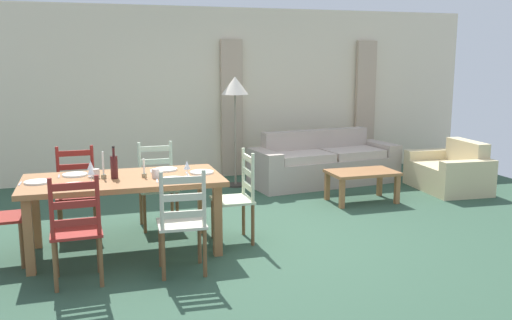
{
  "coord_description": "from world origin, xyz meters",
  "views": [
    {
      "loc": [
        -1.68,
        -5.51,
        1.88
      ],
      "look_at": [
        0.15,
        0.45,
        0.75
      ],
      "focal_mm": 38.79,
      "sensor_mm": 36.0,
      "label": 1
    }
  ],
  "objects_px": {
    "coffee_cup_primary": "(155,173)",
    "dining_table": "(123,186)",
    "dining_chair_near_left": "(76,230)",
    "wine_glass_far_left": "(91,166)",
    "wine_glass_near_right": "(187,166)",
    "coffee_table": "(362,176)",
    "dining_chair_far_right": "(157,185)",
    "dining_chair_head_east": "(237,197)",
    "wine_glass_near_left": "(91,171)",
    "wine_bottle": "(114,166)",
    "couch": "(323,164)",
    "dining_chair_far_left": "(77,192)",
    "standing_lamp": "(235,92)",
    "dining_chair_near_right": "(182,222)",
    "armchair_upholstered": "(452,173)",
    "coffee_cup_secondary": "(96,173)"
  },
  "relations": [
    {
      "from": "dining_chair_far_right",
      "to": "wine_glass_far_left",
      "type": "distance_m",
      "value": 1.03
    },
    {
      "from": "dining_chair_far_left",
      "to": "armchair_upholstered",
      "type": "relative_size",
      "value": 0.79
    },
    {
      "from": "dining_chair_near_right",
      "to": "wine_glass_near_right",
      "type": "xyz_separation_m",
      "value": [
        0.16,
        0.62,
        0.38
      ]
    },
    {
      "from": "coffee_cup_primary",
      "to": "dining_table",
      "type": "bearing_deg",
      "value": 162.08
    },
    {
      "from": "wine_glass_near_right",
      "to": "wine_glass_far_left",
      "type": "xyz_separation_m",
      "value": [
        -0.9,
        0.27,
        0.0
      ]
    },
    {
      "from": "dining_chair_far_right",
      "to": "wine_bottle",
      "type": "height_order",
      "value": "wine_bottle"
    },
    {
      "from": "dining_chair_near_left",
      "to": "dining_chair_head_east",
      "type": "distance_m",
      "value": 1.74
    },
    {
      "from": "dining_chair_far_right",
      "to": "dining_chair_head_east",
      "type": "xyz_separation_m",
      "value": [
        0.73,
        -0.79,
        0.0
      ]
    },
    {
      "from": "dining_chair_near_right",
      "to": "standing_lamp",
      "type": "distance_m",
      "value": 3.62
    },
    {
      "from": "dining_chair_head_east",
      "to": "wine_glass_near_right",
      "type": "height_order",
      "value": "dining_chair_head_east"
    },
    {
      "from": "dining_chair_head_east",
      "to": "wine_glass_near_left",
      "type": "xyz_separation_m",
      "value": [
        -1.44,
        -0.11,
        0.38
      ]
    },
    {
      "from": "dining_chair_far_left",
      "to": "wine_glass_near_right",
      "type": "height_order",
      "value": "dining_chair_far_left"
    },
    {
      "from": "coffee_table",
      "to": "standing_lamp",
      "type": "bearing_deg",
      "value": 134.53
    },
    {
      "from": "dining_table",
      "to": "couch",
      "type": "height_order",
      "value": "couch"
    },
    {
      "from": "dining_chair_far_right",
      "to": "dining_table",
      "type": "bearing_deg",
      "value": -118.47
    },
    {
      "from": "dining_table",
      "to": "dining_chair_far_right",
      "type": "relative_size",
      "value": 1.98
    },
    {
      "from": "armchair_upholstered",
      "to": "couch",
      "type": "bearing_deg",
      "value": 149.2
    },
    {
      "from": "wine_glass_near_right",
      "to": "wine_glass_far_left",
      "type": "bearing_deg",
      "value": 163.42
    },
    {
      "from": "dining_chair_near_left",
      "to": "wine_bottle",
      "type": "bearing_deg",
      "value": 63.32
    },
    {
      "from": "couch",
      "to": "standing_lamp",
      "type": "xyz_separation_m",
      "value": [
        -1.34,
        0.19,
        1.12
      ]
    },
    {
      "from": "dining_chair_head_east",
      "to": "standing_lamp",
      "type": "relative_size",
      "value": 0.59
    },
    {
      "from": "wine_glass_far_left",
      "to": "coffee_table",
      "type": "xyz_separation_m",
      "value": [
        3.47,
        0.94,
        -0.51
      ]
    },
    {
      "from": "coffee_cup_secondary",
      "to": "standing_lamp",
      "type": "xyz_separation_m",
      "value": [
        2.04,
        2.41,
        0.62
      ]
    },
    {
      "from": "wine_bottle",
      "to": "wine_glass_far_left",
      "type": "xyz_separation_m",
      "value": [
        -0.22,
        0.15,
        -0.01
      ]
    },
    {
      "from": "wine_glass_far_left",
      "to": "couch",
      "type": "xyz_separation_m",
      "value": [
        3.43,
        2.15,
        -0.57
      ]
    },
    {
      "from": "coffee_cup_secondary",
      "to": "wine_bottle",
      "type": "bearing_deg",
      "value": -23.32
    },
    {
      "from": "standing_lamp",
      "to": "wine_glass_near_left",
      "type": "bearing_deg",
      "value": -128.74
    },
    {
      "from": "couch",
      "to": "coffee_table",
      "type": "height_order",
      "value": "couch"
    },
    {
      "from": "standing_lamp",
      "to": "armchair_upholstered",
      "type": "bearing_deg",
      "value": -21.25
    },
    {
      "from": "dining_chair_near_right",
      "to": "armchair_upholstered",
      "type": "height_order",
      "value": "dining_chair_near_right"
    },
    {
      "from": "wine_glass_near_right",
      "to": "wine_glass_far_left",
      "type": "height_order",
      "value": "same"
    },
    {
      "from": "wine_bottle",
      "to": "wine_glass_far_left",
      "type": "distance_m",
      "value": 0.26
    },
    {
      "from": "dining_chair_near_right",
      "to": "couch",
      "type": "distance_m",
      "value": 4.06
    },
    {
      "from": "dining_chair_near_left",
      "to": "coffee_cup_secondary",
      "type": "bearing_deg",
      "value": 76.51
    },
    {
      "from": "dining_chair_head_east",
      "to": "coffee_table",
      "type": "distance_m",
      "value": 2.3
    },
    {
      "from": "wine_glass_near_right",
      "to": "wine_glass_near_left",
      "type": "bearing_deg",
      "value": 179.68
    },
    {
      "from": "dining_chair_near_left",
      "to": "armchair_upholstered",
      "type": "height_order",
      "value": "dining_chair_near_left"
    },
    {
      "from": "dining_chair_far_left",
      "to": "dining_chair_far_right",
      "type": "relative_size",
      "value": 1.0
    },
    {
      "from": "dining_table",
      "to": "dining_chair_near_left",
      "type": "height_order",
      "value": "dining_chair_near_left"
    },
    {
      "from": "dining_chair_near_right",
      "to": "coffee_cup_secondary",
      "type": "height_order",
      "value": "dining_chair_near_right"
    },
    {
      "from": "wine_bottle",
      "to": "dining_chair_far_left",
      "type": "bearing_deg",
      "value": 117.48
    },
    {
      "from": "dining_chair_near_right",
      "to": "couch",
      "type": "relative_size",
      "value": 0.41
    },
    {
      "from": "dining_chair_head_east",
      "to": "dining_chair_far_left",
      "type": "bearing_deg",
      "value": 155.44
    },
    {
      "from": "dining_chair_head_east",
      "to": "wine_glass_near_left",
      "type": "bearing_deg",
      "value": -175.63
    },
    {
      "from": "wine_glass_far_left",
      "to": "armchair_upholstered",
      "type": "relative_size",
      "value": 0.13
    },
    {
      "from": "wine_bottle",
      "to": "wine_glass_near_right",
      "type": "bearing_deg",
      "value": -10.17
    },
    {
      "from": "wine_glass_far_left",
      "to": "coffee_table",
      "type": "bearing_deg",
      "value": 15.17
    },
    {
      "from": "wine_bottle",
      "to": "coffee_table",
      "type": "distance_m",
      "value": 3.46
    },
    {
      "from": "dining_chair_near_left",
      "to": "wine_glass_far_left",
      "type": "relative_size",
      "value": 5.96
    },
    {
      "from": "dining_chair_far_left",
      "to": "dining_chair_far_right",
      "type": "distance_m",
      "value": 0.88
    }
  ]
}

